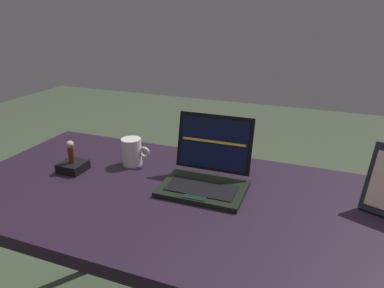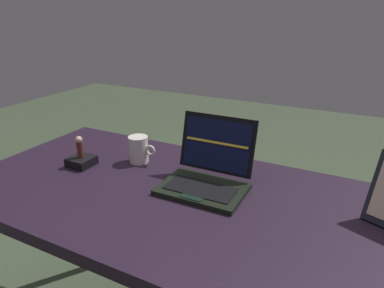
% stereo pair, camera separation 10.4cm
% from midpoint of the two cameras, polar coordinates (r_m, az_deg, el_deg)
% --- Properties ---
extents(desk, '(1.44, 0.70, 0.76)m').
position_cam_midpoint_polar(desk, '(1.11, 0.75, -11.23)').
color(desk, black).
rests_on(desk, ground).
extents(laptop_front, '(0.26, 0.23, 0.21)m').
position_cam_midpoint_polar(laptop_front, '(1.10, 5.21, -5.03)').
color(laptop_front, black).
rests_on(laptop_front, desk).
extents(figurine_stand, '(0.08, 0.08, 0.03)m').
position_cam_midpoint_polar(figurine_stand, '(1.30, -15.56, -2.81)').
color(figurine_stand, black).
rests_on(figurine_stand, desk).
extents(figurine, '(0.03, 0.03, 0.08)m').
position_cam_midpoint_polar(figurine, '(1.28, -15.82, -0.38)').
color(figurine, '#522319').
rests_on(figurine, figurine_stand).
extents(coffee_mug, '(0.11, 0.07, 0.10)m').
position_cam_midpoint_polar(coffee_mug, '(1.28, -6.43, -0.92)').
color(coffee_mug, silver).
rests_on(coffee_mug, desk).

